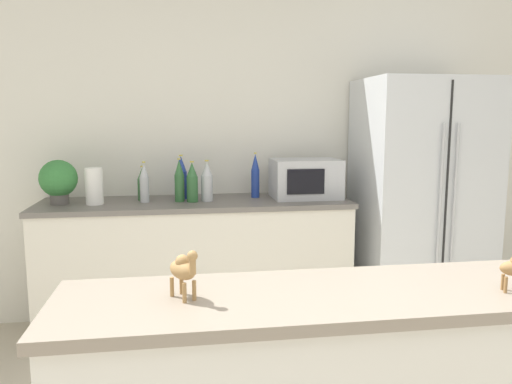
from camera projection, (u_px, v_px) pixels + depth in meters
name	position (u px, v px, depth m)	size (l,w,h in m)	color
wall_back	(238.00, 149.00, 3.82)	(8.00, 0.06, 2.55)	silver
back_counter	(197.00, 265.00, 3.56)	(2.16, 0.63, 0.94)	silver
refrigerator	(420.00, 202.00, 3.68)	(0.89, 0.73, 1.79)	silver
potted_plant	(58.00, 180.00, 3.33)	(0.25, 0.25, 0.30)	#595451
paper_towel_roll	(94.00, 186.00, 3.33)	(0.12, 0.12, 0.25)	white
microwave	(305.00, 178.00, 3.61)	(0.48, 0.37, 0.28)	#B2B5BA
back_bottle_0	(143.00, 184.00, 3.50)	(0.07, 0.07, 0.24)	#2D6033
back_bottle_1	(144.00, 183.00, 3.41)	(0.06, 0.06, 0.28)	#B2B7BC
back_bottle_2	(255.00, 176.00, 3.62)	(0.06, 0.06, 0.33)	navy
back_bottle_3	(179.00, 181.00, 3.44)	(0.07, 0.07, 0.30)	#2D6033
back_bottle_4	(207.00, 182.00, 3.46)	(0.08, 0.08, 0.29)	#B2B7BC
back_bottle_5	(181.00, 178.00, 3.55)	(0.08, 0.08, 0.32)	navy
back_bottle_6	(192.00, 183.00, 3.43)	(0.08, 0.08, 0.28)	#2D6033
camel_figurine_second	(184.00, 269.00, 1.42)	(0.10, 0.12, 0.15)	#A87F4C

